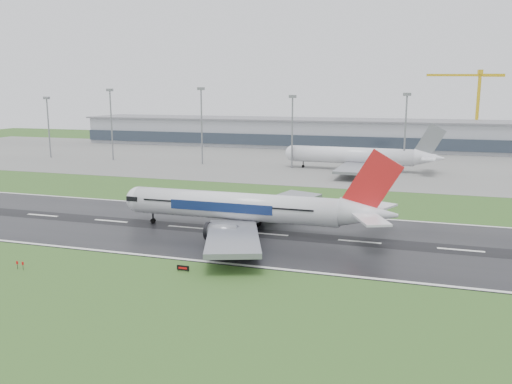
% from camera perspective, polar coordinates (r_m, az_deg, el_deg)
% --- Properties ---
extents(ground, '(520.00, 520.00, 0.00)m').
position_cam_1_polar(ground, '(133.64, -15.39, -3.07)').
color(ground, '#2C511E').
rests_on(ground, ground).
extents(runway, '(400.00, 45.00, 0.10)m').
position_cam_1_polar(runway, '(133.63, -15.39, -3.05)').
color(runway, black).
rests_on(runway, ground).
extents(apron, '(400.00, 130.00, 0.08)m').
position_cam_1_polar(apron, '(246.32, 0.42, 3.61)').
color(apron, slate).
rests_on(apron, ground).
extents(terminal, '(240.00, 36.00, 15.00)m').
position_cam_1_polar(terminal, '(303.17, 3.74, 6.38)').
color(terminal, '#93969E').
rests_on(terminal, ground).
extents(main_airliner, '(63.70, 60.70, 18.70)m').
position_cam_1_polar(main_airliner, '(117.51, -0.39, 0.15)').
color(main_airliner, silver).
rests_on(main_airliner, runway).
extents(parked_airliner, '(65.81, 61.61, 18.61)m').
position_cam_1_polar(parked_airliner, '(213.38, 11.02, 4.80)').
color(parked_airliner, silver).
rests_on(parked_airliner, apron).
extents(tower_crane, '(40.53, 18.03, 42.33)m').
position_cam_1_polar(tower_crane, '(310.23, 22.81, 8.19)').
color(tower_crane, gold).
rests_on(tower_crane, ground).
extents(runway_sign, '(2.31, 0.43, 1.04)m').
position_cam_1_polar(runway_sign, '(95.00, -7.89, -8.17)').
color(runway_sign, black).
rests_on(runway_sign, ground).
extents(floodmast_0, '(0.64, 0.64, 27.36)m').
position_cam_1_polar(floodmast_0, '(268.15, -21.49, 6.38)').
color(floodmast_0, gray).
rests_on(floodmast_0, ground).
extents(floodmast_1, '(0.64, 0.64, 30.99)m').
position_cam_1_polar(floodmast_1, '(248.26, -15.34, 6.87)').
color(floodmast_1, gray).
rests_on(floodmast_1, ground).
extents(floodmast_2, '(0.64, 0.64, 31.52)m').
position_cam_1_polar(floodmast_2, '(227.63, -5.89, 6.93)').
color(floodmast_2, gray).
rests_on(floodmast_2, ground).
extents(floodmast_3, '(0.64, 0.64, 28.42)m').
position_cam_1_polar(floodmast_3, '(215.29, 3.93, 6.32)').
color(floodmast_3, gray).
rests_on(floodmast_3, ground).
extents(floodmast_4, '(0.64, 0.64, 29.36)m').
position_cam_1_polar(floodmast_4, '(209.50, 15.80, 5.94)').
color(floodmast_4, gray).
rests_on(floodmast_4, ground).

